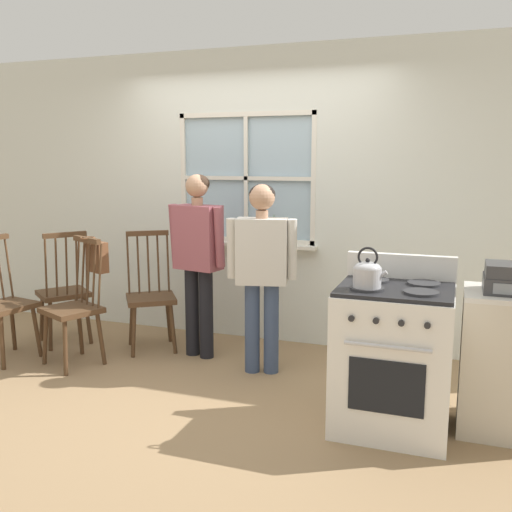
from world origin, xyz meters
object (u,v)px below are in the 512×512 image
Objects in this scene: chair_by_window at (74,309)px; person_elderly_left at (198,249)px; chair_center_cluster at (151,297)px; chair_near_stove at (4,305)px; person_teen_center at (262,261)px; side_counter at (507,362)px; chair_near_wall at (64,293)px; potted_plant at (273,235)px; handbag at (97,256)px; kettle at (367,273)px; stove at (393,356)px.

person_elderly_left is (0.89, 0.53, 0.47)m from chair_by_window.
chair_center_cluster is 1.00× the size of chair_near_stove.
side_counter is at bearing -27.06° from person_teen_center.
person_elderly_left is (1.53, 0.63, 0.47)m from chair_near_stove.
chair_near_wall is at bearing 164.37° from person_teen_center.
chair_center_cluster is 3.65× the size of potted_plant.
chair_center_cluster and handbag have the same top height.
chair_center_cluster is (0.84, 0.13, 0.00)m from chair_near_wall.
chair_center_cluster and chair_near_stove have the same top height.
potted_plant is (-1.09, 1.52, -0.00)m from kettle.
side_counter is (1.77, -0.43, -0.47)m from person_teen_center.
kettle is at bearing -54.42° from potted_plant.
stove is 4.39× the size of kettle.
person_teen_center is at bearing 166.32° from side_counter.
chair_near_wall is at bearing 160.01° from chair_by_window.
kettle reaches higher than chair_near_wall.
stove is at bearing -55.83° from chair_center_cluster.
person_teen_center is 1.21m from kettle.
chair_near_stove is (-0.64, -0.11, 0.00)m from chair_by_window.
person_teen_center is at bearing 150.11° from stove.
kettle reaches higher than chair_center_cluster.
chair_near_stove is 1.72m from person_elderly_left.
chair_center_cluster is 4.30× the size of kettle.
stove is (1.10, -0.63, -0.44)m from person_teen_center.
kettle is (1.58, -0.94, 0.07)m from person_elderly_left.
potted_plant reaches higher than stove.
chair_by_window is 1.00× the size of chair_center_cluster.
chair_by_window is 2.56m from kettle.
person_teen_center is (1.97, -0.08, 0.44)m from chair_near_wall.
person_teen_center reaches higher than stove.
chair_near_stove is 2.42m from potted_plant.
chair_near_stove is at bearing 176.92° from stove.
potted_plant is at bearing 147.55° from chair_near_wall.
stove reaches higher than side_counter.
kettle is at bearing -84.90° from chair_near_stove.
potted_plant is at bearing -48.15° from chair_near_stove.
potted_plant is (-1.25, 1.39, 0.55)m from stove.
kettle is 0.85× the size of potted_plant.
chair_near_wall is 3.15m from stove.
stove is 2.61m from handbag.
stove reaches higher than chair_by_window.
side_counter is (1.92, -1.19, -0.57)m from potted_plant.
person_elderly_left is (1.33, 0.10, 0.47)m from chair_near_wall.
chair_near_stove is 0.67× the size of person_elderly_left.
chair_near_wall is at bearing -164.10° from person_elderly_left.
person_teen_center reaches higher than side_counter.
handbag is (0.53, -0.21, 0.42)m from chair_near_wall.
handbag is at bearing -145.03° from potted_plant.
chair_by_window is at bearing 82.62° from chair_near_wall.
side_counter is (3.74, -0.51, -0.03)m from chair_near_wall.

